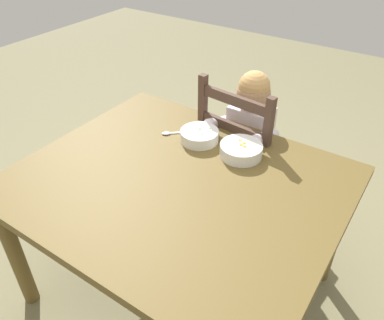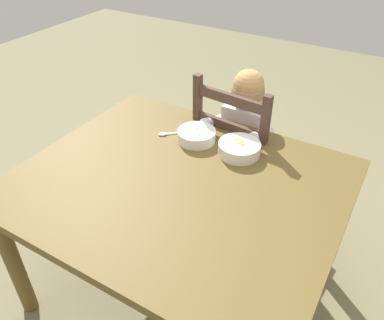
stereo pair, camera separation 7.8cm
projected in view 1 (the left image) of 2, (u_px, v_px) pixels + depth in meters
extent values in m
plane|color=#7C7653|center=(181.00, 286.00, 2.01)|extent=(8.00, 8.00, 0.00)
cube|color=brown|center=(178.00, 183.00, 1.61)|extent=(1.31, 1.10, 0.04)
cylinder|color=brown|center=(15.00, 253.00, 1.76)|extent=(0.07, 0.07, 0.67)
cylinder|color=brown|center=(148.00, 155.00, 2.40)|extent=(0.07, 0.07, 0.67)
cylinder|color=brown|center=(334.00, 232.00, 1.87)|extent=(0.07, 0.07, 0.67)
cube|color=#493328|center=(249.00, 158.00, 2.17)|extent=(0.46, 0.46, 0.02)
cube|color=#493328|center=(290.00, 187.00, 2.33)|extent=(0.04, 0.04, 0.44)
cube|color=#493328|center=(238.00, 163.00, 2.53)|extent=(0.04, 0.04, 0.44)
cube|color=#493328|center=(256.00, 221.00, 2.09)|extent=(0.04, 0.04, 0.44)
cube|color=#493328|center=(201.00, 191.00, 2.29)|extent=(0.04, 0.04, 0.44)
cube|color=#493328|center=(266.00, 146.00, 1.81)|extent=(0.04, 0.04, 0.50)
cube|color=#493328|center=(203.00, 120.00, 2.01)|extent=(0.04, 0.04, 0.50)
cube|color=#493328|center=(235.00, 100.00, 1.80)|extent=(0.36, 0.06, 0.05)
cube|color=#493328|center=(233.00, 128.00, 1.89)|extent=(0.36, 0.06, 0.05)
cube|color=white|center=(249.00, 134.00, 2.05)|extent=(0.22, 0.14, 0.32)
sphere|color=#A77E59|center=(254.00, 94.00, 1.92)|extent=(0.17, 0.17, 0.17)
sphere|color=tan|center=(254.00, 87.00, 1.89)|extent=(0.16, 0.16, 0.16)
cylinder|color=#3F4C72|center=(225.00, 198.00, 2.23)|extent=(0.07, 0.07, 0.46)
cylinder|color=#3F4C72|center=(242.00, 205.00, 2.18)|extent=(0.07, 0.07, 0.46)
cylinder|color=white|center=(219.00, 122.00, 2.00)|extent=(0.06, 0.24, 0.13)
cylinder|color=white|center=(265.00, 137.00, 1.88)|extent=(0.06, 0.24, 0.13)
cylinder|color=white|center=(199.00, 136.00, 1.82)|extent=(0.18, 0.18, 0.05)
cylinder|color=white|center=(199.00, 140.00, 1.83)|extent=(0.08, 0.08, 0.01)
cylinder|color=green|center=(199.00, 134.00, 1.82)|extent=(0.15, 0.15, 0.03)
sphere|color=green|center=(210.00, 129.00, 1.82)|extent=(0.01, 0.01, 0.01)
sphere|color=green|center=(208.00, 132.00, 1.81)|extent=(0.01, 0.01, 0.01)
sphere|color=green|center=(200.00, 129.00, 1.82)|extent=(0.01, 0.01, 0.01)
sphere|color=green|center=(199.00, 132.00, 1.81)|extent=(0.01, 0.01, 0.01)
sphere|color=green|center=(200.00, 130.00, 1.82)|extent=(0.01, 0.01, 0.01)
sphere|color=green|center=(202.00, 136.00, 1.78)|extent=(0.01, 0.01, 0.01)
cylinder|color=white|center=(241.00, 150.00, 1.72)|extent=(0.19, 0.19, 0.06)
cylinder|color=white|center=(241.00, 155.00, 1.73)|extent=(0.09, 0.09, 0.01)
cylinder|color=orange|center=(241.00, 149.00, 1.71)|extent=(0.16, 0.16, 0.03)
cube|color=orange|center=(244.00, 144.00, 1.72)|extent=(0.02, 0.02, 0.01)
cube|color=orange|center=(241.00, 146.00, 1.70)|extent=(0.02, 0.02, 0.01)
cube|color=orange|center=(240.00, 141.00, 1.74)|extent=(0.02, 0.02, 0.01)
cube|color=orange|center=(245.00, 147.00, 1.69)|extent=(0.02, 0.02, 0.01)
cube|color=silver|center=(180.00, 132.00, 1.89)|extent=(0.08, 0.07, 0.00)
ellipsoid|color=silver|center=(166.00, 133.00, 1.88)|extent=(0.05, 0.05, 0.01)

